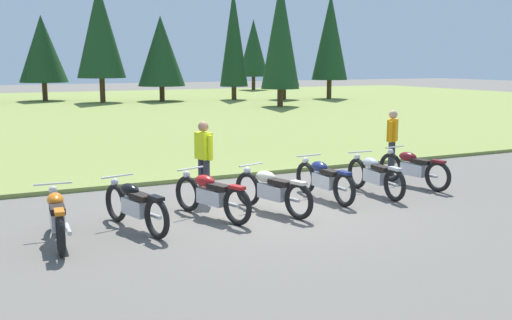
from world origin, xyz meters
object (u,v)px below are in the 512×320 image
(motorcycle_maroon, at_px, (413,168))
(motorcycle_red, at_px, (211,195))
(motorcycle_cream, at_px, (272,190))
(motorcycle_navy, at_px, (324,179))
(rider_in_hivis_vest, at_px, (204,156))
(motorcycle_black, at_px, (135,205))
(rider_with_back_turned, at_px, (392,138))
(motorcycle_orange, at_px, (57,217))
(motorcycle_silver, at_px, (375,175))

(motorcycle_maroon, bearing_deg, motorcycle_red, -173.83)
(motorcycle_cream, xyz_separation_m, motorcycle_navy, (1.48, 0.48, 0.00))
(motorcycle_maroon, height_order, rider_in_hivis_vest, rider_in_hivis_vest)
(rider_in_hivis_vest, bearing_deg, motorcycle_cream, -61.26)
(motorcycle_black, height_order, rider_in_hivis_vest, rider_in_hivis_vest)
(motorcycle_red, xyz_separation_m, motorcycle_cream, (1.21, -0.13, 0.00))
(rider_with_back_turned, bearing_deg, motorcycle_cream, -155.74)
(motorcycle_orange, xyz_separation_m, rider_with_back_turned, (8.49, 2.28, 0.51))
(motorcycle_red, bearing_deg, motorcycle_navy, 7.40)
(motorcycle_black, distance_m, motorcycle_navy, 4.19)
(motorcycle_silver, bearing_deg, motorcycle_black, -175.47)
(motorcycle_red, distance_m, motorcycle_silver, 3.96)
(motorcycle_silver, relative_size, rider_with_back_turned, 1.26)
(motorcycle_navy, bearing_deg, motorcycle_black, -173.08)
(motorcycle_red, distance_m, rider_in_hivis_vest, 1.52)
(motorcycle_cream, bearing_deg, motorcycle_maroon, 9.72)
(rider_in_hivis_vest, bearing_deg, rider_with_back_turned, 5.62)
(motorcycle_black, xyz_separation_m, rider_with_back_turned, (7.18, 2.06, 0.51))
(motorcycle_maroon, distance_m, rider_in_hivis_vest, 4.99)
(motorcycle_navy, distance_m, rider_in_hivis_vest, 2.58)
(motorcycle_black, xyz_separation_m, motorcycle_maroon, (6.74, 0.73, 0.00))
(motorcycle_navy, relative_size, rider_with_back_turned, 1.26)
(motorcycle_black, distance_m, motorcycle_maroon, 6.78)
(motorcycle_black, height_order, motorcycle_cream, same)
(motorcycle_orange, height_order, rider_with_back_turned, rider_with_back_turned)
(motorcycle_orange, xyz_separation_m, motorcycle_black, (1.32, 0.22, 0.00))
(motorcycle_orange, height_order, motorcycle_maroon, same)
(motorcycle_black, height_order, motorcycle_silver, same)
(motorcycle_silver, bearing_deg, motorcycle_maroon, 12.63)
(motorcycle_red, xyz_separation_m, motorcycle_navy, (2.69, 0.35, 0.00))
(motorcycle_orange, distance_m, motorcycle_cream, 4.00)
(motorcycle_silver, relative_size, motorcycle_maroon, 1.01)
(motorcycle_orange, bearing_deg, motorcycle_silver, 5.52)
(motorcycle_black, relative_size, rider_with_back_turned, 1.23)
(motorcycle_cream, height_order, motorcycle_navy, same)
(motorcycle_maroon, bearing_deg, motorcycle_cream, -170.28)
(motorcycle_red, relative_size, rider_in_hivis_vest, 1.20)
(motorcycle_navy, xyz_separation_m, rider_with_back_turned, (3.02, 1.55, 0.51))
(motorcycle_red, relative_size, motorcycle_navy, 0.96)
(motorcycle_black, height_order, motorcycle_navy, same)
(motorcycle_orange, distance_m, rider_in_hivis_vest, 3.66)
(motorcycle_cream, distance_m, rider_in_hivis_vest, 1.79)
(motorcycle_red, bearing_deg, motorcycle_cream, -5.98)
(motorcycle_black, bearing_deg, motorcycle_red, 6.03)
(motorcycle_cream, distance_m, motorcycle_navy, 1.56)
(motorcycle_red, height_order, motorcycle_silver, same)
(motorcycle_navy, height_order, rider_with_back_turned, rider_with_back_turned)
(motorcycle_black, relative_size, rider_in_hivis_vest, 1.23)
(motorcycle_red, xyz_separation_m, motorcycle_silver, (3.96, 0.27, 0.00))
(motorcycle_orange, relative_size, motorcycle_red, 1.05)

